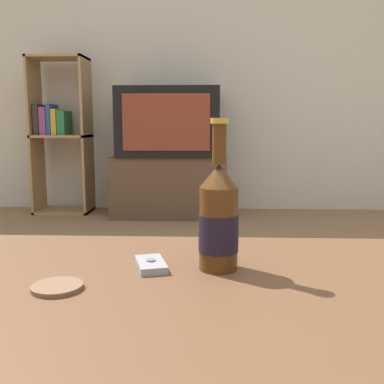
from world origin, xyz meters
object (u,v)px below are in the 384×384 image
tv_stand (170,186)px  bookshelf (59,132)px  cell_phone (151,264)px  beer_bottle (219,218)px  television (169,122)px

tv_stand → bookshelf: 0.99m
bookshelf → cell_phone: 2.94m
bookshelf → beer_bottle: bookshelf is taller
bookshelf → cell_phone: (1.09, -2.73, -0.20)m
tv_stand → television: television is taller
television → bookshelf: bearing=173.8°
tv_stand → beer_bottle: 2.67m
bookshelf → cell_phone: bookshelf is taller
television → tv_stand: bearing=90.0°
beer_bottle → tv_stand: bearing=97.2°
television → beer_bottle: 2.66m
tv_stand → cell_phone: tv_stand is taller
cell_phone → bookshelf: bearing=95.5°
cell_phone → tv_stand: bearing=78.0°
bookshelf → cell_phone: bearing=-68.1°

